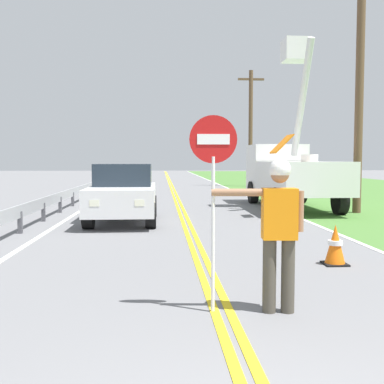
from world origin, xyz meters
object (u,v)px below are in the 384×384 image
stop_sign_paddle (213,169)px  utility_bucket_truck (289,170)px  utility_pole_mid (251,126)px  traffic_cone_lead (335,245)px  utility_pole_near (360,83)px  flagger_worker (278,225)px  oncoming_sedan_nearest (123,194)px

stop_sign_paddle → utility_bucket_truck: 12.87m
utility_pole_mid → traffic_cone_lead: 24.61m
utility_pole_mid → traffic_cone_lead: (-3.19, -24.10, -3.82)m
utility_bucket_truck → utility_pole_near: bearing=-48.6°
utility_pole_near → traffic_cone_lead: size_ratio=12.08×
flagger_worker → stop_sign_paddle: size_ratio=0.78×
utility_pole_near → stop_sign_paddle: bearing=-121.2°
flagger_worker → traffic_cone_lead: 3.00m
stop_sign_paddle → traffic_cone_lead: (2.39, 2.36, -1.37)m
oncoming_sedan_nearest → utility_pole_near: 8.80m
flagger_worker → traffic_cone_lead: (1.63, 2.42, -0.71)m
utility_pole_near → utility_pole_mid: 16.39m
utility_bucket_truck → utility_pole_near: utility_pole_near is taller
oncoming_sedan_nearest → utility_pole_near: size_ratio=0.49×
flagger_worker → traffic_cone_lead: bearing=56.1°
stop_sign_paddle → oncoming_sedan_nearest: bearing=101.8°
oncoming_sedan_nearest → utility_pole_mid: utility_pole_mid is taller
traffic_cone_lead → stop_sign_paddle: bearing=-135.4°
flagger_worker → utility_bucket_truck: size_ratio=0.27×
utility_pole_near → traffic_cone_lead: (-3.72, -7.72, -4.08)m
utility_pole_mid → utility_pole_near: bearing=-88.1°
flagger_worker → traffic_cone_lead: flagger_worker is taller
flagger_worker → utility_pole_mid: utility_pole_mid is taller
utility_bucket_truck → utility_pole_near: (1.81, -2.05, 2.97)m
stop_sign_paddle → traffic_cone_lead: bearing=44.6°
flagger_worker → oncoming_sedan_nearest: size_ratio=0.44×
stop_sign_paddle → utility_pole_mid: 27.15m
oncoming_sedan_nearest → utility_pole_near: (7.82, 1.86, 3.58)m
oncoming_sedan_nearest → stop_sign_paddle: bearing=-78.2°
flagger_worker → utility_pole_mid: (4.81, 26.52, 3.11)m
stop_sign_paddle → utility_pole_near: 12.09m
utility_bucket_truck → utility_pole_near: size_ratio=0.81×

